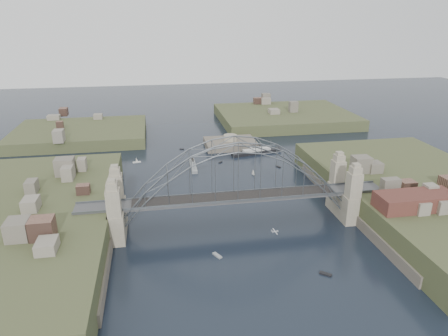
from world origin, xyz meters
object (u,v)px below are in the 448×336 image
Objects in this scene: naval_cruiser_far at (140,137)px; ocean_liner at (257,152)px; fort_island at (230,147)px; wharf_shed at (415,201)px; naval_cruiser_near at (193,165)px; bridge at (236,183)px.

ocean_liner reaches higher than naval_cruiser_far.
naval_cruiser_far is at bearing 147.84° from ocean_liner.
naval_cruiser_far is 0.64× the size of ocean_liner.
fort_island reaches higher than ocean_liner.
naval_cruiser_far is at bearing 124.67° from wharf_shed.
naval_cruiser_far is (-20.53, 41.54, 0.03)m from naval_cruiser_near.
wharf_shed reaches higher than ocean_liner.
naval_cruiser_far reaches higher than naval_cruiser_near.
ocean_liner is at bearing -51.09° from fort_island.
naval_cruiser_far is (-39.39, 19.21, 1.09)m from fort_island.
wharf_shed reaches higher than naval_cruiser_near.
wharf_shed is 125.84m from naval_cruiser_far.
naval_cruiser_near is (-6.87, 47.67, -11.60)m from bridge.
ocean_liner is at bearing -32.16° from naval_cruiser_far.
fort_island is 1.53× the size of naval_cruiser_far.
fort_island is at bearing -26.00° from naval_cruiser_far.
ocean_liner is at bearing 21.54° from naval_cruiser_near.
naval_cruiser_near is (-50.87, 61.67, -9.28)m from wharf_shed.
fort_island is 1.10× the size of wharf_shed.
bridge is at bearing -109.78° from ocean_liner.
naval_cruiser_far is at bearing 116.30° from naval_cruiser_near.
bridge reaches higher than naval_cruiser_far.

